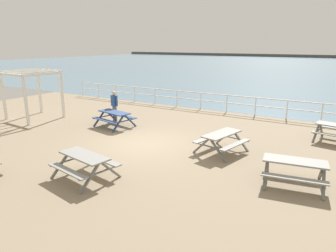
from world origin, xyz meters
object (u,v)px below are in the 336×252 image
at_px(picnic_table_seaward, 222,138).
at_px(picnic_table_near_right, 85,161).
at_px(visitor, 114,104).
at_px(lattice_pergola, 32,83).
at_px(picnic_table_near_left, 114,115).
at_px(picnic_table_mid_centre, 294,166).

bearing_deg(picnic_table_seaward, picnic_table_near_right, 160.43).
distance_m(picnic_table_seaward, visitor, 7.03).
relative_size(visitor, lattice_pergola, 0.61).
height_order(picnic_table_near_left, visitor, visitor).
xyz_separation_m(picnic_table_near_left, picnic_table_mid_centre, (8.97, -2.37, 0.00)).
bearing_deg(visitor, lattice_pergola, -50.77).
height_order(picnic_table_near_right, picnic_table_seaward, same).
xyz_separation_m(picnic_table_near_right, picnic_table_mid_centre, (5.74, 2.86, 0.00)).
bearing_deg(picnic_table_mid_centre, picnic_table_near_left, 156.76).
bearing_deg(picnic_table_mid_centre, picnic_table_seaward, 143.29).
height_order(visitor, lattice_pergola, lattice_pergola).
xyz_separation_m(picnic_table_mid_centre, visitor, (-9.70, 3.25, 0.36)).
bearing_deg(picnic_table_near_right, picnic_table_mid_centre, 36.33).
bearing_deg(picnic_table_seaward, picnic_table_near_left, 95.64).
xyz_separation_m(picnic_table_near_right, lattice_pergola, (-8.31, 4.32, 1.41)).
relative_size(picnic_table_near_left, lattice_pergola, 0.76).
height_order(picnic_table_near_left, picnic_table_seaward, same).
xyz_separation_m(picnic_table_near_left, visitor, (-0.72, 0.88, 0.36)).
bearing_deg(picnic_table_near_left, picnic_table_mid_centre, -3.07).
distance_m(picnic_table_near_right, lattice_pergola, 9.47).
bearing_deg(picnic_table_near_left, visitor, 141.17).
relative_size(picnic_table_near_right, visitor, 1.22).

